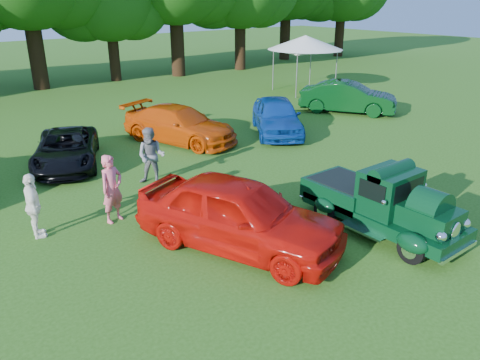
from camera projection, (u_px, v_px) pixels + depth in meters
ground at (312, 234)px, 11.73m from camera, size 120.00×120.00×0.00m
hero_pickup at (381, 204)px, 11.72m from camera, size 1.99×4.28×1.67m
red_convertible at (239, 214)px, 10.87m from camera, size 3.78×5.40×1.71m
back_car_black at (66, 149)px, 16.25m from camera, size 3.62×4.83×1.22m
back_car_orange at (180, 125)px, 18.85m from camera, size 3.59×5.33×1.43m
back_car_blue at (277, 116)px, 19.97m from camera, size 4.03×4.78×1.54m
back_car_green at (348, 97)px, 23.54m from camera, size 3.93×4.87×1.56m
spectator_pink at (112, 189)px, 12.12m from camera, size 0.77×0.63×1.83m
spectator_grey at (151, 156)px, 14.58m from camera, size 1.11×1.11×1.82m
spectator_white at (33, 206)px, 11.33m from camera, size 0.56×1.03×1.66m
canopy_tent at (305, 43)px, 27.80m from camera, size 5.35×5.35×3.35m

